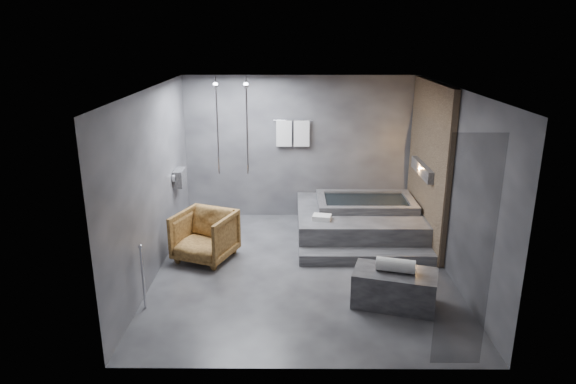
{
  "coord_description": "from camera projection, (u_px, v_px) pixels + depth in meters",
  "views": [
    {
      "loc": [
        -0.18,
        -7.35,
        3.58
      ],
      "look_at": [
        -0.23,
        0.3,
        1.18
      ],
      "focal_mm": 32.0,
      "sensor_mm": 36.0,
      "label": 1
    }
  ],
  "objects": [
    {
      "name": "rolled_towel",
      "position": [
        396.0,
        265.0,
        6.88
      ],
      "size": [
        0.55,
        0.32,
        0.19
      ],
      "primitive_type": "cylinder",
      "rotation": [
        0.0,
        1.57,
        -0.27
      ],
      "color": "white",
      "rests_on": "concrete_bench"
    },
    {
      "name": "concrete_bench",
      "position": [
        394.0,
        288.0,
        6.97
      ],
      "size": [
        1.22,
        0.88,
        0.49
      ],
      "primitive_type": "cube",
      "rotation": [
        0.0,
        0.0,
        -0.28
      ],
      "color": "#2D2C2F",
      "rests_on": "ground"
    },
    {
      "name": "deck_towel",
      "position": [
        322.0,
        217.0,
        8.78
      ],
      "size": [
        0.35,
        0.28,
        0.08
      ],
      "primitive_type": "cube",
      "rotation": [
        0.0,
        0.0,
        -0.2
      ],
      "color": "white",
      "rests_on": "tub_deck"
    },
    {
      "name": "driftwood_chair",
      "position": [
        205.0,
        236.0,
        8.34
      ],
      "size": [
        1.13,
        1.14,
        0.81
      ],
      "primitive_type": "imported",
      "rotation": [
        0.0,
        0.0,
        -0.38
      ],
      "color": "#4A2E12",
      "rests_on": "ground"
    },
    {
      "name": "tub_step",
      "position": [
        367.0,
        257.0,
        8.31
      ],
      "size": [
        2.2,
        0.36,
        0.18
      ],
      "primitive_type": "cube",
      "color": "#303032",
      "rests_on": "ground"
    },
    {
      "name": "room",
      "position": [
        329.0,
        159.0,
        7.79
      ],
      "size": [
        5.0,
        5.04,
        2.82
      ],
      "color": "#2B2B2D",
      "rests_on": "ground"
    },
    {
      "name": "tub_deck",
      "position": [
        358.0,
        222.0,
        9.39
      ],
      "size": [
        2.2,
        2.0,
        0.5
      ],
      "primitive_type": "cube",
      "color": "#303032",
      "rests_on": "ground"
    }
  ]
}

